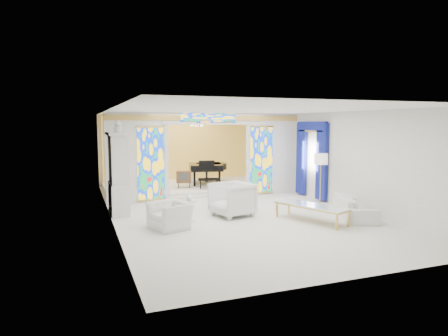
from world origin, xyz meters
name	(u,v)px	position (x,y,z in m)	size (l,w,h in m)	color
floor	(228,209)	(0.00, 0.00, 0.00)	(12.00, 12.00, 0.00)	white
ceiling	(228,111)	(0.00, 0.00, 3.00)	(7.00, 12.00, 0.02)	white
wall_back	(180,149)	(0.00, 6.00, 1.50)	(7.00, 0.02, 3.00)	silver
wall_front	(357,192)	(0.00, -6.00, 1.50)	(7.00, 0.02, 3.00)	silver
wall_left	(109,165)	(-3.50, 0.00, 1.50)	(0.02, 12.00, 3.00)	silver
wall_right	(325,157)	(3.50, 0.00, 1.50)	(0.02, 12.00, 3.00)	silver
partition_wall	(208,151)	(0.00, 2.00, 1.65)	(7.00, 0.22, 3.00)	silver
stained_glass_left	(151,164)	(-2.03, 1.89, 1.30)	(0.90, 0.04, 2.40)	gold
stained_glass_right	(261,160)	(2.03, 1.89, 1.30)	(0.90, 0.04, 2.40)	gold
stained_glass_transom	(209,118)	(0.00, 1.89, 2.82)	(2.00, 0.04, 0.34)	gold
alcove_platform	(192,187)	(0.00, 4.10, 0.09)	(6.80, 3.80, 0.18)	white
gold_curtain_back	(181,149)	(0.00, 5.88, 1.50)	(6.70, 0.10, 2.90)	#E1BD4E
chandelier	(197,126)	(0.20, 4.00, 2.55)	(0.48, 0.48, 0.30)	gold
blue_drapes	(311,154)	(3.40, 0.70, 1.58)	(0.14, 1.85, 2.65)	navy
china_cabinet	(118,174)	(-3.22, 0.60, 1.17)	(0.56, 1.46, 2.72)	silver
armchair_left	(170,216)	(-2.18, -1.64, 0.32)	(1.00, 0.87, 0.65)	white
armchair_right	(232,199)	(-0.23, -0.92, 0.48)	(1.03, 1.06, 0.96)	white
sofa	(355,207)	(2.95, -2.27, 0.29)	(2.02, 0.79, 0.59)	white
side_table	(189,207)	(-1.53, -1.08, 0.37)	(0.49, 0.49, 0.57)	silver
vase	(189,196)	(-1.53, -1.08, 0.68)	(0.20, 0.20, 0.21)	silver
coffee_table	(311,206)	(1.52, -2.28, 0.42)	(1.34, 2.16, 0.46)	white
floor_lamp	(321,162)	(2.80, -0.78, 1.45)	(0.47, 0.47, 1.70)	gold
grand_piano	(208,167)	(0.73, 4.21, 0.85)	(1.90, 2.58, 0.99)	black
tv_console	(184,177)	(-0.51, 3.44, 0.59)	(0.64, 0.52, 0.64)	brown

